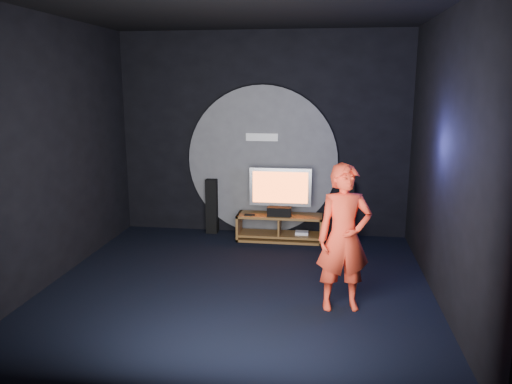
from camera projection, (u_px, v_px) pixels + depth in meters
floor at (239, 286)px, 6.59m from camera, size 5.00×5.00×0.00m
back_wall at (263, 135)px, 8.63m from camera, size 5.00×0.04×3.50m
front_wall at (180, 200)px, 3.79m from camera, size 5.00×0.04×3.50m
left_wall at (50, 151)px, 6.55m from camera, size 0.04×5.00×3.50m
right_wall at (446, 159)px, 5.87m from camera, size 0.04×5.00×3.50m
ceiling at (236, 6)px, 5.84m from camera, size 5.00×5.00×0.01m
wall_disc_panel at (262, 161)px, 8.67m from camera, size 2.60×0.11×2.60m
media_console at (280, 229)px, 8.48m from camera, size 1.44×0.45×0.45m
tv at (280, 189)px, 8.40m from camera, size 1.04×0.22×0.78m
center_speaker at (279, 212)px, 8.32m from camera, size 0.40×0.15×0.15m
remote at (250, 215)px, 8.38m from camera, size 0.18×0.05×0.02m
tower_speaker_left at (212, 206)px, 8.88m from camera, size 0.19×0.22×0.97m
tower_speaker_right at (347, 211)px, 8.55m from camera, size 0.19×0.22×0.97m
subwoofer at (341, 238)px, 8.10m from camera, size 0.28×0.28×0.31m
player at (344, 238)px, 5.77m from camera, size 0.70×0.53×1.74m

